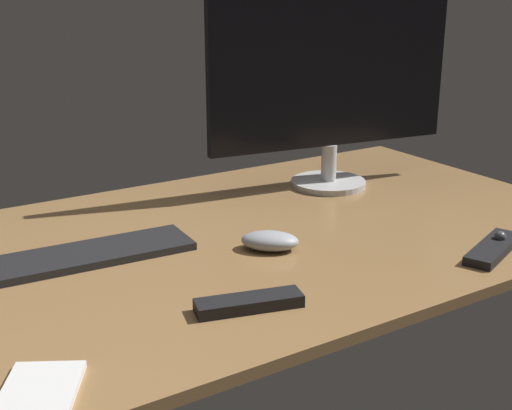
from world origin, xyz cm
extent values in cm
cube|color=olive|center=(0.00, 0.00, 1.00)|extent=(140.00, 84.00, 2.00)
cylinder|color=#BBBBBB|center=(31.20, 17.74, 2.71)|extent=(18.06, 18.06, 1.42)
cylinder|color=#BBBBBB|center=(31.20, 17.74, 7.84)|extent=(3.67, 3.67, 8.83)
cube|color=black|center=(31.20, 17.74, 30.00)|extent=(61.05, 10.77, 35.51)
cube|color=black|center=(-33.64, 4.96, 2.71)|extent=(38.56, 13.81, 1.42)
ellipsoid|color=#999EA5|center=(-3.53, -9.11, 3.75)|extent=(12.28, 11.75, 3.51)
cube|color=black|center=(30.43, -32.41, 2.83)|extent=(18.86, 11.42, 1.67)
sphere|color=#3F3F44|center=(33.75, -31.10, 4.05)|extent=(2.19, 2.19, 2.19)
cube|color=black|center=(-19.48, -27.51, 2.98)|extent=(17.26, 8.58, 1.97)
cube|color=silver|center=(-53.02, -33.13, 2.45)|extent=(13.93, 15.07, 0.90)
camera|label=1|loc=(-69.50, -108.56, 50.52)|focal=48.37mm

